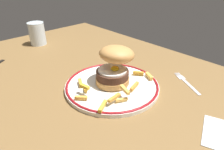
% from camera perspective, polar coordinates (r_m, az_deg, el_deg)
% --- Properties ---
extents(ground_plane, '(1.37, 0.88, 0.04)m').
position_cam_1_polar(ground_plane, '(0.66, -3.00, -4.90)').
color(ground_plane, brown).
extents(dinner_plate, '(0.30, 0.30, 0.02)m').
position_cam_1_polar(dinner_plate, '(0.64, 0.00, -2.94)').
color(dinner_plate, white).
rests_on(dinner_plate, ground_plane).
extents(burger, '(0.13, 0.14, 0.12)m').
position_cam_1_polar(burger, '(0.62, 0.80, 3.10)').
color(burger, tan).
rests_on(burger, dinner_plate).
extents(fries_pile, '(0.19, 0.27, 0.03)m').
position_cam_1_polar(fries_pile, '(0.61, 0.53, -3.02)').
color(fries_pile, gold).
rests_on(fries_pile, dinner_plate).
extents(water_glass, '(0.08, 0.08, 0.11)m').
position_cam_1_polar(water_glass, '(1.05, -20.33, 10.50)').
color(water_glass, silver).
rests_on(water_glass, ground_plane).
extents(fork, '(0.13, 0.08, 0.00)m').
position_cam_1_polar(fork, '(0.72, 20.26, -1.89)').
color(fork, silver).
rests_on(fork, ground_plane).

